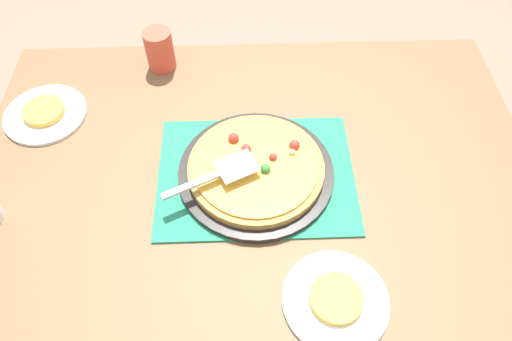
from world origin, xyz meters
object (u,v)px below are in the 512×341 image
Objects in this scene: served_slice_right at (44,111)px; pizza_server at (218,174)px; pizza_pan at (256,172)px; plate_near_left at (335,301)px; plate_far_right at (46,114)px; cup_near at (160,50)px; served_slice_left at (336,298)px; pizza at (256,167)px.

pizza_server is (0.48, -0.26, 0.05)m from served_slice_right.
pizza_pan is 0.11m from pizza_server.
plate_far_right is (-0.72, 0.54, 0.00)m from plate_near_left.
plate_far_right is (-0.56, 0.22, -0.01)m from pizza_pan.
cup_near is at bearing 32.16° from served_slice_right.
served_slice_left is 0.92× the size of cup_near.
plate_far_right is 0.97× the size of pizza_server.
pizza_pan reaches higher than plate_far_right.
pizza is (0.00, 0.00, 0.02)m from pizza_pan.
plate_far_right is 0.90m from served_slice_left.
pizza reaches higher than served_slice_right.
pizza is at bearing -21.10° from plate_far_right.
pizza is 0.36m from served_slice_left.
cup_near is at bearing 119.53° from plate_near_left.
served_slice_right is at bearing 142.79° from served_slice_left.
pizza_server is at bearing 130.36° from served_slice_left.
pizza is at bearing 115.01° from plate_near_left.
pizza is 1.46× the size of pizza_server.
cup_near reaches higher than pizza_server.
served_slice_right is (-0.56, 0.22, 0.01)m from pizza_pan.
pizza_server reaches higher than plate_near_left.
served_slice_left is (0.15, -0.33, -0.02)m from pizza.
pizza_server is at bearing 130.36° from plate_near_left.
served_slice_right is at bearing -147.84° from cup_near.
plate_far_right is at bearing 142.79° from served_slice_left.
pizza_pan reaches higher than plate_near_left.
pizza is 2.75× the size of cup_near.
plate_near_left is 2.00× the size of served_slice_right.
plate_near_left is at bearing -64.91° from pizza_pan.
pizza_server reaches higher than served_slice_right.
pizza_server reaches higher than pizza.
pizza is 0.49m from cup_near.
served_slice_left is 0.90m from served_slice_right.
pizza_pan is at bearing -94.07° from pizza.
plate_far_right is 2.00× the size of served_slice_left.
served_slice_left is 0.37m from pizza_server.
served_slice_left reaches higher than plate_near_left.
plate_near_left is (0.15, -0.33, -0.03)m from pizza.
cup_near is at bearing 122.89° from pizza.
pizza is 0.36m from plate_near_left.
plate_far_right is at bearing 142.79° from plate_near_left.
pizza_pan is 0.36m from served_slice_left.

